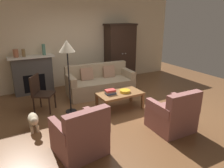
{
  "coord_description": "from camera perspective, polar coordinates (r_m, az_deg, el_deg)",
  "views": [
    {
      "loc": [
        -2.39,
        -4.07,
        2.24
      ],
      "look_at": [
        0.09,
        0.43,
        0.55
      ],
      "focal_mm": 33.71,
      "sensor_mm": 36.0,
      "label": 1
    }
  ],
  "objects": [
    {
      "name": "ground_plane",
      "position": [
        5.22,
        1.39,
        -7.18
      ],
      "size": [
        9.6,
        9.6,
        0.0
      ],
      "primitive_type": "plane",
      "color": "brown"
    },
    {
      "name": "mantel_vase_jade",
      "position": [
        6.54,
        -18.03,
        8.88
      ],
      "size": [
        0.1,
        0.1,
        0.31
      ],
      "primitive_type": "cylinder",
      "color": "slate",
      "rests_on": "fireplace"
    },
    {
      "name": "armoire",
      "position": [
        7.45,
        2.19,
        8.52
      ],
      "size": [
        1.06,
        0.57,
        1.96
      ],
      "color": "black",
      "rests_on": "ground"
    },
    {
      "name": "armchair_near_right",
      "position": [
        4.44,
        16.14,
        -8.23
      ],
      "size": [
        0.8,
        0.79,
        0.88
      ],
      "color": "#935B56",
      "rests_on": "ground"
    },
    {
      "name": "back_wall",
      "position": [
        7.09,
        -9.14,
        11.19
      ],
      "size": [
        7.2,
        0.1,
        2.8
      ],
      "primitive_type": "cube",
      "color": "beige",
      "rests_on": "ground"
    },
    {
      "name": "armchair_near_left",
      "position": [
        3.65,
        -8.55,
        -13.86
      ],
      "size": [
        0.86,
        0.86,
        0.88
      ],
      "color": "#935B56",
      "rests_on": "ground"
    },
    {
      "name": "side_chair_wooden",
      "position": [
        5.31,
        -18.95,
        -1.79
      ],
      "size": [
        0.61,
        0.61,
        0.9
      ],
      "color": "black",
      "rests_on": "ground"
    },
    {
      "name": "couch",
      "position": [
        6.22,
        -3.31,
        0.18
      ],
      "size": [
        1.98,
        1.0,
        0.86
      ],
      "color": "tan",
      "rests_on": "ground"
    },
    {
      "name": "book_stack",
      "position": [
        5.07,
        -0.46,
        -2.13
      ],
      "size": [
        0.26,
        0.19,
        0.11
      ],
      "color": "#38569E",
      "rests_on": "coffee_table"
    },
    {
      "name": "coffee_table",
      "position": [
        5.19,
        2.15,
        -2.94
      ],
      "size": [
        1.1,
        0.6,
        0.42
      ],
      "color": "olive",
      "rests_on": "ground"
    },
    {
      "name": "mantel_vase_terracotta",
      "position": [
        6.45,
        -24.64,
        7.57
      ],
      "size": [
        0.14,
        0.14,
        0.22
      ],
      "primitive_type": "cylinder",
      "color": "#A86042",
      "rests_on": "fireplace"
    },
    {
      "name": "fireplace",
      "position": [
        6.64,
        -20.67,
        2.45
      ],
      "size": [
        1.26,
        0.48,
        1.12
      ],
      "color": "#4C4947",
      "rests_on": "ground"
    },
    {
      "name": "dog",
      "position": [
        4.55,
        -20.56,
        -9.07
      ],
      "size": [
        0.22,
        0.57,
        0.39
      ],
      "color": "beige",
      "rests_on": "ground"
    },
    {
      "name": "fruit_bowl",
      "position": [
        5.2,
        3.52,
        -1.95
      ],
      "size": [
        0.26,
        0.26,
        0.06
      ],
      "primitive_type": "cylinder",
      "color": "gold",
      "rests_on": "coffee_table"
    },
    {
      "name": "mantel_vase_bronze",
      "position": [
        6.46,
        -22.87,
        7.8
      ],
      "size": [
        0.09,
        0.09,
        0.21
      ],
      "primitive_type": "cylinder",
      "color": "olive",
      "rests_on": "fireplace"
    },
    {
      "name": "floor_lamp",
      "position": [
        4.82,
        -12.08,
        8.85
      ],
      "size": [
        0.36,
        0.36,
        1.72
      ],
      "color": "black",
      "rests_on": "ground"
    }
  ]
}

